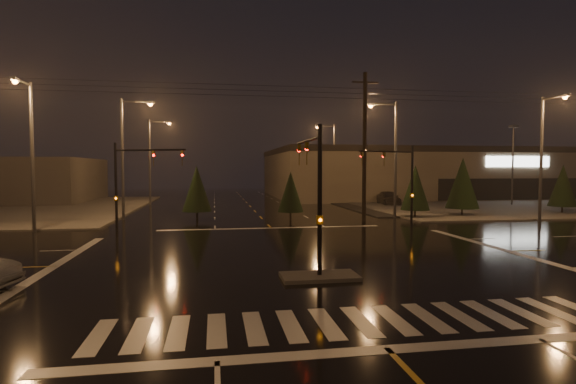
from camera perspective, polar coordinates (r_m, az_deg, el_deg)
The scene contains 24 objects.
ground at distance 21.70m, azimuth 1.54°, elevation -8.40°, with size 140.00×140.00×0.00m, color black.
sidewalk_ne at distance 61.36m, azimuth 24.34°, elevation -1.22°, with size 36.00×36.00×0.12m, color #4D4A45.
median_island at distance 17.86m, azimuth 4.02°, elevation -10.65°, with size 3.00×1.60×0.15m, color #4D4A45.
crosswalk at distance 13.26m, azimuth 9.23°, elevation -15.88°, with size 15.00×2.60×0.01m, color beige.
stop_bar_near at distance 11.50m, azimuth 12.59°, elevation -18.93°, with size 16.00×0.50×0.01m, color beige.
stop_bar_far at distance 32.42m, azimuth -2.15°, elevation -4.59°, with size 16.00×0.50×0.01m, color beige.
parking_lot at distance 62.70m, azimuth 29.16°, elevation -1.27°, with size 50.00×24.00×0.08m, color black.
retail_building at distance 77.43m, azimuth 20.92°, elevation 2.47°, with size 60.20×28.30×7.20m.
signal_mast_median at distance 18.27m, azimuth 3.39°, elevation 1.31°, with size 0.25×4.59×6.00m.
signal_mast_ne at distance 33.85m, azimuth 14.20°, elevation 2.07°, with size 4.84×1.86×6.00m.
signal_mast_nw at distance 31.50m, azimuth -19.37°, elevation 1.93°, with size 4.84×1.86×6.00m.
streetlight_1 at distance 39.57m, azimuth -19.86°, elevation 5.02°, with size 2.77×0.32×10.00m.
streetlight_2 at distance 55.37m, azimuth -16.85°, elevation 4.44°, with size 2.77×0.32×10.00m.
streetlight_3 at distance 39.93m, azimuth 13.09°, elevation 5.10°, with size 2.77×0.32×10.00m.
streetlight_4 at distance 58.91m, azimuth 5.62°, elevation 4.46°, with size 2.77×0.32×10.00m.
streetlight_5 at distance 34.26m, azimuth -29.94°, elevation 5.13°, with size 0.32×2.77×10.00m.
streetlight_6 at distance 41.34m, azimuth 29.78°, elevation 4.70°, with size 0.32×2.77×10.00m.
utility_pole_1 at distance 36.95m, azimuth 9.69°, elevation 5.82°, with size 2.20×0.32×12.00m.
conifer_0 at distance 40.42m, azimuth 15.86°, elevation 0.54°, with size 2.48×2.48×4.57m.
conifer_1 at distance 43.43m, azimuth 21.29°, elevation 1.08°, with size 2.93×2.93×5.28m.
conifer_2 at distance 49.90m, azimuth 31.53°, elevation 0.72°, with size 2.54×2.54×4.67m.
conifer_3 at distance 38.32m, azimuth -11.51°, elevation 0.43°, with size 2.45×2.45×4.53m.
conifer_4 at distance 37.10m, azimuth 0.33°, elevation 0.03°, with size 2.14×2.14×4.04m.
car_parked at distance 53.94m, azimuth 12.65°, elevation -0.73°, with size 2.01×4.99×1.70m, color black.
Camera 1 is at (-4.04, -20.88, 4.29)m, focal length 28.00 mm.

